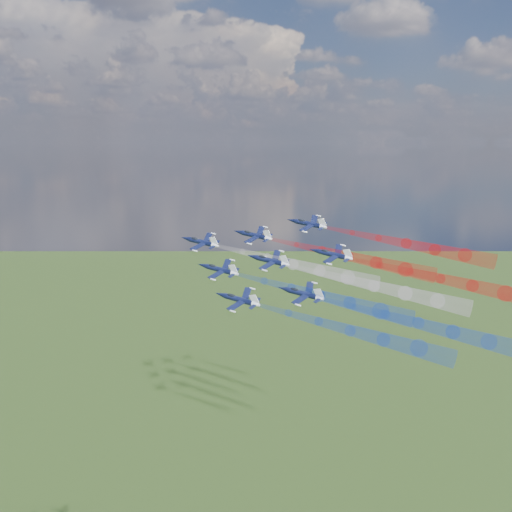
# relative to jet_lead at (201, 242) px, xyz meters

# --- Properties ---
(jet_lead) EXTENTS (17.30, 16.22, 9.15)m
(jet_lead) POSITION_rel_jet_lead_xyz_m (0.00, 0.00, 0.00)
(jet_lead) COLOR black
(trail_lead) EXTENTS (46.19, 26.66, 12.20)m
(trail_lead) POSITION_rel_jet_lead_xyz_m (27.35, -13.19, -3.94)
(trail_lead) COLOR white
(jet_inner_left) EXTENTS (17.30, 16.22, 9.15)m
(jet_inner_left) POSITION_rel_jet_lead_xyz_m (6.62, -12.80, -5.77)
(jet_inner_left) COLOR black
(trail_inner_left) EXTENTS (46.19, 26.66, 12.20)m
(trail_inner_left) POSITION_rel_jet_lead_xyz_m (33.97, -25.99, -9.71)
(trail_inner_left) COLOR blue
(jet_inner_right) EXTENTS (17.30, 16.22, 9.15)m
(jet_inner_right) POSITION_rel_jet_lead_xyz_m (15.90, 3.77, 1.55)
(jet_inner_right) COLOR black
(trail_inner_right) EXTENTS (46.19, 26.66, 12.20)m
(trail_inner_right) POSITION_rel_jet_lead_xyz_m (43.25, -9.43, -2.38)
(trail_inner_right) COLOR red
(jet_outer_left) EXTENTS (17.30, 16.22, 9.15)m
(jet_outer_left) POSITION_rel_jet_lead_xyz_m (12.97, -27.33, -10.67)
(jet_outer_left) COLOR black
(trail_outer_left) EXTENTS (46.19, 26.66, 12.20)m
(trail_outer_left) POSITION_rel_jet_lead_xyz_m (40.32, -40.52, -14.61)
(trail_outer_left) COLOR blue
(jet_center_third) EXTENTS (17.30, 16.22, 9.15)m
(jet_center_third) POSITION_rel_jet_lead_xyz_m (20.78, -12.09, -3.24)
(jet_center_third) COLOR black
(trail_center_third) EXTENTS (46.19, 26.66, 12.20)m
(trail_center_third) POSITION_rel_jet_lead_xyz_m (48.12, -25.29, -7.18)
(trail_center_third) COLOR white
(jet_outer_right) EXTENTS (17.30, 16.22, 9.15)m
(jet_outer_right) POSITION_rel_jet_lead_xyz_m (32.53, 6.12, 4.87)
(jet_outer_right) COLOR black
(trail_outer_right) EXTENTS (46.19, 26.66, 12.20)m
(trail_outer_right) POSITION_rel_jet_lead_xyz_m (59.88, -7.07, 0.94)
(trail_outer_right) COLOR red
(jet_rear_left) EXTENTS (17.30, 16.22, 9.15)m
(jet_rear_left) POSITION_rel_jet_lead_xyz_m (29.53, -25.00, -9.52)
(jet_rear_left) COLOR black
(trail_rear_left) EXTENTS (46.19, 26.66, 12.20)m
(trail_rear_left) POSITION_rel_jet_lead_xyz_m (56.88, -38.20, -13.46)
(trail_rear_left) COLOR blue
(jet_rear_right) EXTENTS (17.30, 16.22, 9.15)m
(jet_rear_right) POSITION_rel_jet_lead_xyz_m (38.69, -8.96, -1.95)
(jet_rear_right) COLOR black
(trail_rear_right) EXTENTS (46.19, 26.66, 12.20)m
(trail_rear_right) POSITION_rel_jet_lead_xyz_m (66.04, -22.15, -5.89)
(trail_rear_right) COLOR red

